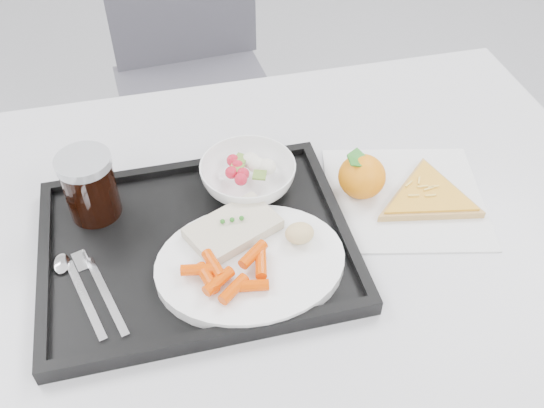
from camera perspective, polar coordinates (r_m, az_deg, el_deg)
table at (r=0.99m, az=-1.24°, el=-4.54°), size 1.20×0.80×0.75m
chair at (r=1.76m, az=-7.62°, el=13.53°), size 0.45×0.45×0.93m
tray at (r=0.91m, az=-7.08°, el=-3.89°), size 0.45×0.35×0.03m
dinner_plate at (r=0.86m, az=-2.04°, el=-5.64°), size 0.27×0.27×0.02m
fish_fillet at (r=0.88m, az=-3.68°, el=-2.30°), size 0.15×0.12×0.02m
bread_roll at (r=0.87m, az=2.61°, el=-2.76°), size 0.05×0.05×0.03m
salad_bowl at (r=0.97m, az=-2.28°, el=2.66°), size 0.15×0.15×0.05m
cola_glass at (r=0.94m, az=-16.80°, el=1.73°), size 0.08×0.08×0.11m
cutlery at (r=0.89m, az=-17.37°, el=-7.06°), size 0.11×0.17×0.01m
napkin at (r=1.01m, az=12.36°, el=0.64°), size 0.30×0.29×0.00m
tangerine at (r=0.98m, az=8.46°, el=2.60°), size 0.08×0.08×0.07m
pizza_slice at (r=1.00m, az=14.51°, el=0.69°), size 0.25×0.25×0.02m
carrot_pile at (r=0.82m, az=-4.01°, el=-6.49°), size 0.13×0.09×0.02m
salad_contents at (r=0.97m, az=-2.14°, el=3.54°), size 0.08×0.07×0.02m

